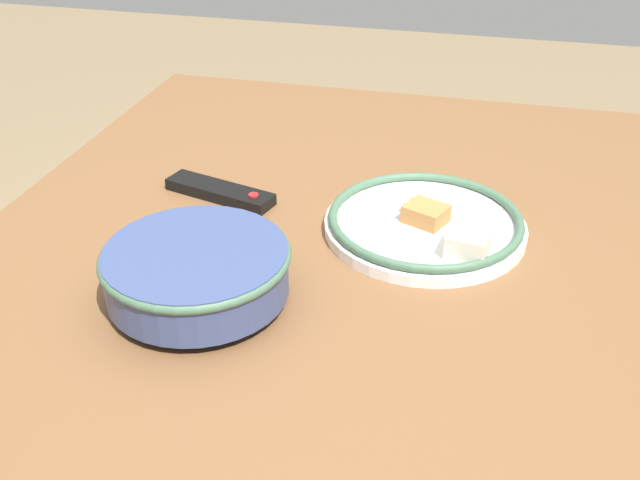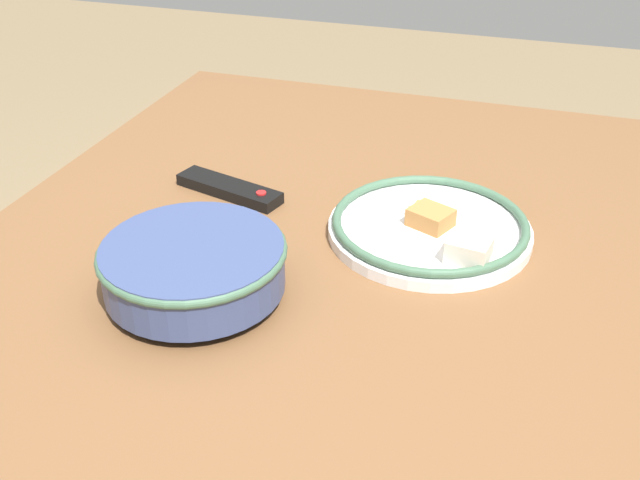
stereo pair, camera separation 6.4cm
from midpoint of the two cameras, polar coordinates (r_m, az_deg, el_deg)
name	(u,v)px [view 1 (the left image)]	position (r m, az deg, el deg)	size (l,w,h in m)	color
dining_table	(310,306)	(1.15, -2.37, -5.09)	(1.50, 1.08, 0.77)	brown
noodle_bowl	(197,271)	(1.03, -11.12, -2.34)	(0.26, 0.26, 0.08)	#384775
food_plate	(426,223)	(1.18, 6.57, 1.26)	(0.32, 0.32, 0.05)	white
tv_remote	(220,192)	(1.30, -9.02, 3.63)	(0.10, 0.20, 0.02)	black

